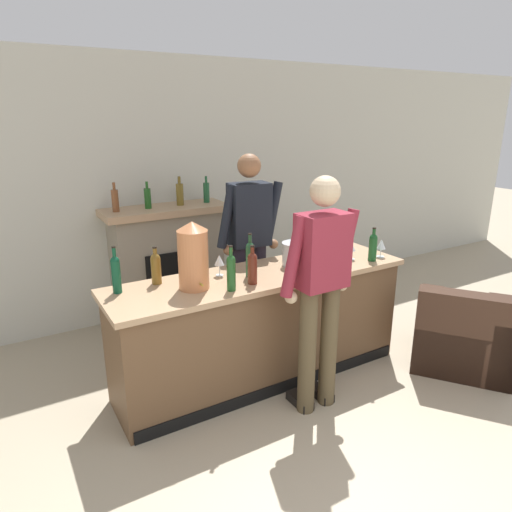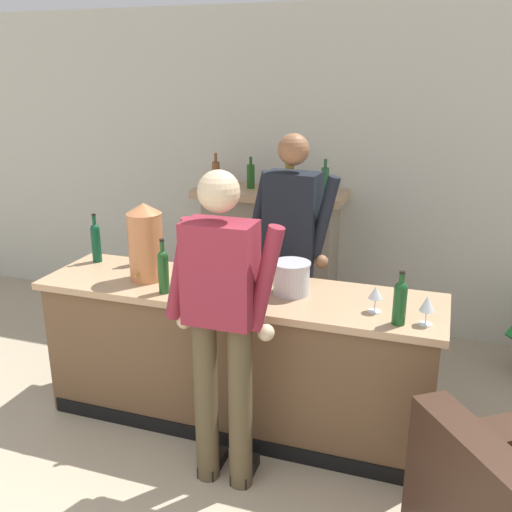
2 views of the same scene
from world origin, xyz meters
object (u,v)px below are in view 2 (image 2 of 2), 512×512
wine_bottle_burgundy_dark (400,301)px  wine_glass_front_right (197,258)px  wine_bottle_port_short (96,241)px  wine_bottle_chardonnay_pale (197,273)px  wine_bottle_rose_blush (163,270)px  wine_glass_front_left (427,305)px  person_customer (222,321)px  wine_bottle_riesling_slim (137,246)px  ice_bucket_steel (291,278)px  copper_dispenser (146,242)px  wine_glass_by_dispenser (376,294)px  wine_bottle_merlot_tall (217,264)px  person_bartender (291,253)px  fireplace_stone (270,257)px

wine_bottle_burgundy_dark → wine_glass_front_right: 1.36m
wine_bottle_port_short → wine_bottle_chardonnay_pale: size_ratio=1.16×
wine_bottle_rose_blush → wine_glass_front_right: (0.07, 0.33, -0.02)m
wine_bottle_chardonnay_pale → wine_glass_front_left: 1.32m
person_customer → wine_bottle_riesling_slim: bearing=140.4°
person_customer → wine_bottle_riesling_slim: (-0.94, 0.78, 0.08)m
ice_bucket_steel → wine_bottle_port_short: size_ratio=0.67×
wine_bottle_chardonnay_pale → wine_bottle_rose_blush: wine_bottle_rose_blush is taller
copper_dispenser → wine_glass_by_dispenser: copper_dispenser is taller
wine_bottle_port_short → wine_bottle_burgundy_dark: bearing=-10.1°
copper_dispenser → wine_bottle_merlot_tall: copper_dispenser is taller
wine_bottle_port_short → wine_bottle_chardonnay_pale: 0.98m
wine_bottle_rose_blush → person_customer: bearing=-35.0°
wine_bottle_port_short → wine_glass_by_dispenser: size_ratio=2.26×
wine_bottle_burgundy_dark → wine_glass_by_dispenser: 0.19m
wine_bottle_port_short → wine_glass_front_left: 2.27m
wine_bottle_rose_blush → wine_glass_front_left: (1.52, 0.04, -0.03)m
wine_bottle_riesling_slim → wine_bottle_merlot_tall: 0.72m
person_bartender → wine_bottle_burgundy_dark: bearing=-43.3°
wine_bottle_rose_blush → copper_dispenser: bearing=140.0°
wine_bottle_port_short → wine_bottle_chardonnay_pale: wine_bottle_port_short is taller
wine_bottle_riesling_slim → wine_bottle_chardonnay_pale: 0.72m
fireplace_stone → wine_bottle_rose_blush: (-0.14, -1.73, 0.45)m
wine_bottle_port_short → wine_bottle_rose_blush: (0.72, -0.38, -0.00)m
wine_glass_by_dispenser → wine_bottle_burgundy_dark: bearing=-40.3°
fireplace_stone → copper_dispenser: 1.68m
person_customer → wine_bottle_burgundy_dark: person_customer is taller
ice_bucket_steel → wine_bottle_burgundy_dark: wine_bottle_burgundy_dark is taller
person_bartender → wine_bottle_chardonnay_pale: person_bartender is taller
fireplace_stone → wine_bottle_rose_blush: fireplace_stone is taller
copper_dispenser → wine_bottle_port_short: bearing=158.7°
person_customer → copper_dispenser: (-0.74, 0.55, 0.21)m
wine_bottle_burgundy_dark → wine_glass_front_right: size_ratio=1.72×
fireplace_stone → wine_glass_front_left: 2.23m
ice_bucket_steel → wine_bottle_rose_blush: size_ratio=0.69×
wine_glass_front_left → wine_bottle_chardonnay_pale: bearing=179.7°
wine_bottle_merlot_tall → wine_glass_front_right: (-0.20, 0.13, -0.03)m
wine_bottle_burgundy_dark → wine_glass_front_left: bearing=14.7°
person_customer → fireplace_stone: bearing=100.5°
wine_bottle_rose_blush → ice_bucket_steel: bearing=17.7°
person_bartender → wine_bottle_port_short: 1.36m
ice_bucket_steel → wine_glass_front_left: 0.82m
ice_bucket_steel → wine_bottle_merlot_tall: size_ratio=0.66×
person_customer → wine_bottle_rose_blush: person_customer is taller
ice_bucket_steel → wine_bottle_chardonnay_pale: (-0.53, -0.19, 0.03)m
wine_bottle_burgundy_dark → wine_glass_by_dispenser: size_ratio=1.94×
person_customer → wine_bottle_port_short: bearing=149.1°
fireplace_stone → wine_glass_front_left: (1.39, -1.69, 0.41)m
person_customer → wine_bottle_merlot_tall: person_customer is taller
ice_bucket_steel → wine_bottle_riesling_slim: (-1.15, 0.18, 0.03)m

